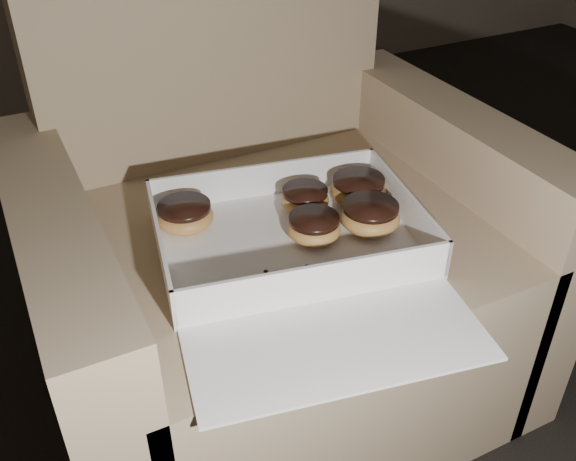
{
  "coord_description": "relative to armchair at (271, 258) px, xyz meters",
  "views": [
    {
      "loc": [
        -0.81,
        -0.14,
        1.0
      ],
      "look_at": [
        -0.43,
        0.62,
        0.42
      ],
      "focal_mm": 40.0,
      "sensor_mm": 36.0,
      "label": 1
    }
  ],
  "objects": [
    {
      "name": "donut_d",
      "position": [
        0.04,
        -0.05,
        0.15
      ],
      "size": [
        0.08,
        0.08,
        0.04
      ],
      "color": "#D6884B",
      "rests_on": "bakery_box"
    },
    {
      "name": "crumb_b",
      "position": [
        0.12,
        -0.28,
        0.13
      ],
      "size": [
        0.01,
        0.01,
        0.0
      ],
      "primitive_type": "ellipsoid",
      "color": "black",
      "rests_on": "bakery_box"
    },
    {
      "name": "donut_b",
      "position": [
        0.14,
        -0.07,
        0.15
      ],
      "size": [
        0.1,
        0.1,
        0.05
      ],
      "color": "#D6884B",
      "rests_on": "bakery_box"
    },
    {
      "name": "donut_a",
      "position": [
        -0.16,
        -0.01,
        0.15
      ],
      "size": [
        0.09,
        0.09,
        0.05
      ],
      "color": "#D6884B",
      "rests_on": "bakery_box"
    },
    {
      "name": "donut_c",
      "position": [
        0.01,
        -0.14,
        0.15
      ],
      "size": [
        0.09,
        0.09,
        0.04
      ],
      "color": "#D6884B",
      "rests_on": "bakery_box"
    },
    {
      "name": "bakery_box",
      "position": [
        -0.03,
        -0.17,
        0.13
      ],
      "size": [
        0.49,
        0.55,
        0.07
      ],
      "rotation": [
        0.0,
        0.0,
        -0.18
      ],
      "color": "white",
      "rests_on": "armchair"
    },
    {
      "name": "crumb_a",
      "position": [
        0.14,
        -0.29,
        0.13
      ],
      "size": [
        0.01,
        0.01,
        0.0
      ],
      "primitive_type": "ellipsoid",
      "color": "black",
      "rests_on": "bakery_box"
    },
    {
      "name": "crumb_e",
      "position": [
        -0.09,
        -0.18,
        0.13
      ],
      "size": [
        0.01,
        0.01,
        0.0
      ],
      "primitive_type": "ellipsoid",
      "color": "black",
      "rests_on": "bakery_box"
    },
    {
      "name": "crumb_c",
      "position": [
        -0.03,
        -0.2,
        0.13
      ],
      "size": [
        0.01,
        0.01,
        0.0
      ],
      "primitive_type": "ellipsoid",
      "color": "black",
      "rests_on": "bakery_box"
    },
    {
      "name": "armchair",
      "position": [
        0.0,
        0.0,
        0.0
      ],
      "size": [
        0.85,
        0.71,
        0.88
      ],
      "color": "tan",
      "rests_on": "floor"
    },
    {
      "name": "donut_e",
      "position": [
        0.11,
        -0.15,
        0.15
      ],
      "size": [
        0.1,
        0.1,
        0.05
      ],
      "color": "#D6884B",
      "rests_on": "bakery_box"
    },
    {
      "name": "crumb_d",
      "position": [
        -0.17,
        -0.18,
        0.13
      ],
      "size": [
        0.01,
        0.01,
        0.0
      ],
      "primitive_type": "ellipsoid",
      "color": "black",
      "rests_on": "bakery_box"
    }
  ]
}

